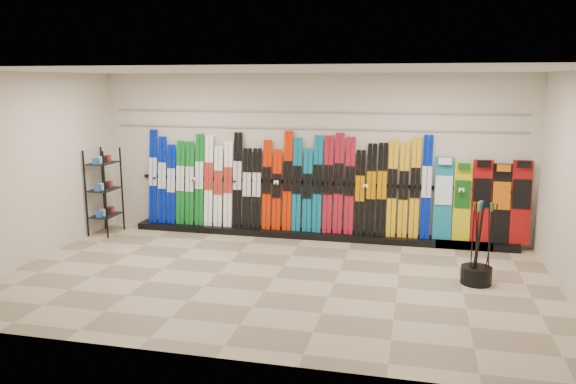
# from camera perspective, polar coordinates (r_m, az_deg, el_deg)

# --- Properties ---
(floor) EXTENTS (8.00, 8.00, 0.00)m
(floor) POSITION_cam_1_polar(r_m,az_deg,el_deg) (8.37, -1.37, -8.72)
(floor) COLOR #87745D
(floor) RESTS_ON ground
(back_wall) EXTENTS (8.00, 0.00, 8.00)m
(back_wall) POSITION_cam_1_polar(r_m,az_deg,el_deg) (10.40, 2.02, 3.72)
(back_wall) COLOR beige
(back_wall) RESTS_ON floor
(left_wall) EXTENTS (0.00, 5.00, 5.00)m
(left_wall) POSITION_cam_1_polar(r_m,az_deg,el_deg) (9.77, -24.79, 2.21)
(left_wall) COLOR beige
(left_wall) RESTS_ON floor
(ceiling) EXTENTS (8.00, 8.00, 0.00)m
(ceiling) POSITION_cam_1_polar(r_m,az_deg,el_deg) (7.87, -1.47, 12.28)
(ceiling) COLOR silver
(ceiling) RESTS_ON back_wall
(ski_rack_base) EXTENTS (8.00, 0.40, 0.12)m
(ski_rack_base) POSITION_cam_1_polar(r_m,az_deg,el_deg) (10.43, 2.95, -4.34)
(ski_rack_base) COLOR black
(ski_rack_base) RESTS_ON floor
(skis) EXTENTS (5.38, 0.23, 1.84)m
(skis) POSITION_cam_1_polar(r_m,az_deg,el_deg) (10.40, -0.48, 0.72)
(skis) COLOR #0017AB
(skis) RESTS_ON ski_rack_base
(snowboards) EXTENTS (1.60, 0.22, 1.44)m
(snowboards) POSITION_cam_1_polar(r_m,az_deg,el_deg) (10.23, 19.10, -0.89)
(snowboards) COLOR #14728C
(snowboards) RESTS_ON ski_rack_base
(accessory_rack) EXTENTS (0.40, 0.60, 1.62)m
(accessory_rack) POSITION_cam_1_polar(r_m,az_deg,el_deg) (11.12, -18.16, 0.04)
(accessory_rack) COLOR black
(accessory_rack) RESTS_ON floor
(pole_bin) EXTENTS (0.44, 0.44, 0.25)m
(pole_bin) POSITION_cam_1_polar(r_m,az_deg,el_deg) (8.54, 18.57, -8.01)
(pole_bin) COLOR black
(pole_bin) RESTS_ON floor
(ski_poles) EXTENTS (0.32, 0.31, 1.18)m
(ski_poles) POSITION_cam_1_polar(r_m,az_deg,el_deg) (8.39, 18.88, -4.91)
(ski_poles) COLOR black
(ski_poles) RESTS_ON pole_bin
(slatwall_rail_0) EXTENTS (7.60, 0.02, 0.03)m
(slatwall_rail_0) POSITION_cam_1_polar(r_m,az_deg,el_deg) (10.32, 2.02, 6.45)
(slatwall_rail_0) COLOR gray
(slatwall_rail_0) RESTS_ON back_wall
(slatwall_rail_1) EXTENTS (7.60, 0.02, 0.03)m
(slatwall_rail_1) POSITION_cam_1_polar(r_m,az_deg,el_deg) (10.30, 2.03, 8.12)
(slatwall_rail_1) COLOR gray
(slatwall_rail_1) RESTS_ON back_wall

